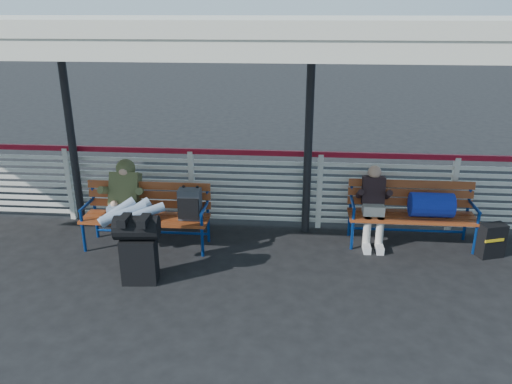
# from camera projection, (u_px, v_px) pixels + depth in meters

# --- Properties ---
(ground) EXTENTS (60.00, 60.00, 0.00)m
(ground) POSITION_uv_depth(u_px,v_px,m) (163.00, 283.00, 6.30)
(ground) COLOR black
(ground) RESTS_ON ground
(fence) EXTENTS (12.08, 0.08, 1.24)m
(fence) POSITION_uv_depth(u_px,v_px,m) (192.00, 184.00, 7.85)
(fence) COLOR silver
(fence) RESTS_ON ground
(canopy) EXTENTS (12.60, 3.60, 3.16)m
(canopy) POSITION_uv_depth(u_px,v_px,m) (165.00, 27.00, 6.06)
(canopy) COLOR silver
(canopy) RESTS_ON ground
(luggage_stack) EXTENTS (0.57, 0.35, 0.90)m
(luggage_stack) POSITION_uv_depth(u_px,v_px,m) (138.00, 247.00, 6.16)
(luggage_stack) COLOR black
(luggage_stack) RESTS_ON ground
(bench_left) EXTENTS (1.80, 0.56, 0.92)m
(bench_left) POSITION_uv_depth(u_px,v_px,m) (159.00, 208.00, 7.10)
(bench_left) COLOR #953F1C
(bench_left) RESTS_ON ground
(bench_right) EXTENTS (1.80, 0.56, 0.92)m
(bench_right) POSITION_uv_depth(u_px,v_px,m) (422.00, 206.00, 7.13)
(bench_right) COLOR #953F1C
(bench_right) RESTS_ON ground
(traveler_man) EXTENTS (0.94, 1.64, 0.77)m
(traveler_man) POSITION_uv_depth(u_px,v_px,m) (128.00, 207.00, 6.75)
(traveler_man) COLOR #9CB9D2
(traveler_man) RESTS_ON ground
(companion_person) EXTENTS (0.32, 0.66, 1.15)m
(companion_person) POSITION_uv_depth(u_px,v_px,m) (373.00, 205.00, 7.18)
(companion_person) COLOR beige
(companion_person) RESTS_ON ground
(suitcase_side) EXTENTS (0.39, 0.31, 0.48)m
(suitcase_side) POSITION_uv_depth(u_px,v_px,m) (491.00, 240.00, 6.90)
(suitcase_side) COLOR black
(suitcase_side) RESTS_ON ground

